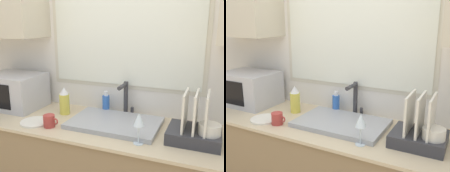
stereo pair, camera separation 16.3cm
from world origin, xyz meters
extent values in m
cube|color=#C6B28E|center=(0.00, 0.29, 0.87)|extent=(2.22, 0.60, 0.02)
cube|color=silver|center=(0.00, 0.60, 1.30)|extent=(6.00, 0.06, 2.60)
cube|color=beige|center=(0.00, 0.57, 1.50)|extent=(1.17, 0.01, 0.86)
cube|color=white|center=(0.00, 0.57, 1.50)|extent=(1.11, 0.01, 0.80)
cube|color=#9EA0A5|center=(0.04, 0.31, 0.90)|extent=(0.59, 0.38, 0.03)
cylinder|color=#333338|center=(0.04, 0.53, 1.01)|extent=(0.03, 0.03, 0.25)
cylinder|color=#333338|center=(0.04, 0.45, 1.11)|extent=(0.03, 0.14, 0.03)
cylinder|color=#333338|center=(0.09, 0.53, 0.91)|extent=(0.02, 0.02, 0.06)
cube|color=#B2B2B7|center=(-0.85, 0.36, 1.02)|extent=(0.45, 0.34, 0.27)
cube|color=black|center=(-0.88, 0.19, 1.02)|extent=(0.29, 0.01, 0.19)
cube|color=#333338|center=(0.54, 0.26, 0.92)|extent=(0.30, 0.25, 0.07)
cube|color=silver|center=(0.49, 0.26, 1.06)|extent=(0.01, 0.22, 0.22)
cube|color=silver|center=(0.54, 0.26, 1.06)|extent=(0.01, 0.22, 0.22)
cube|color=silver|center=(0.60, 0.26, 1.06)|extent=(0.01, 0.22, 0.22)
cylinder|color=silver|center=(0.63, 0.23, 0.98)|extent=(0.12, 0.12, 0.06)
cylinder|color=#D8CC4C|center=(-0.39, 0.36, 0.96)|extent=(0.07, 0.07, 0.15)
cone|color=silver|center=(-0.39, 0.36, 1.06)|extent=(0.07, 0.07, 0.05)
cylinder|color=blue|center=(-0.11, 0.51, 0.95)|extent=(0.05, 0.05, 0.13)
cylinder|color=white|center=(-0.11, 0.51, 1.03)|extent=(0.03, 0.03, 0.03)
cylinder|color=#A53833|center=(-0.35, 0.12, 0.92)|extent=(0.08, 0.08, 0.08)
torus|color=#A53833|center=(-0.30, 0.12, 0.93)|extent=(0.05, 0.01, 0.05)
cylinder|color=silver|center=(0.26, 0.11, 0.88)|extent=(0.06, 0.06, 0.00)
cylinder|color=silver|center=(0.26, 0.11, 0.94)|extent=(0.01, 0.01, 0.11)
cone|color=silver|center=(0.26, 0.11, 1.03)|extent=(0.06, 0.06, 0.08)
cylinder|color=silver|center=(-0.48, 0.14, 0.89)|extent=(0.20, 0.20, 0.01)
camera|label=1|loc=(0.63, -1.21, 1.57)|focal=42.00mm
camera|label=2|loc=(0.78, -1.14, 1.57)|focal=42.00mm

